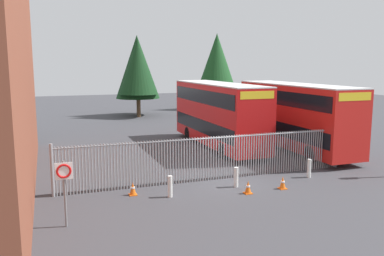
# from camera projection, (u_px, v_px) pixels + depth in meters

# --- Properties ---
(ground_plane) EXTENTS (100.00, 100.00, 0.00)m
(ground_plane) POSITION_uv_depth(u_px,v_px,m) (172.00, 148.00, 27.74)
(ground_plane) COLOR #3D3D42
(palisade_fence) EXTENTS (15.13, 0.14, 2.35)m
(palisade_fence) POSITION_uv_depth(u_px,v_px,m) (212.00, 157.00, 20.00)
(palisade_fence) COLOR gray
(palisade_fence) RESTS_ON ground
(double_decker_bus_near_gate) EXTENTS (2.54, 10.81, 4.42)m
(double_decker_bus_near_gate) POSITION_uv_depth(u_px,v_px,m) (295.00, 114.00, 26.71)
(double_decker_bus_near_gate) COLOR red
(double_decker_bus_near_gate) RESTS_ON ground
(double_decker_bus_behind_fence_left) EXTENTS (2.54, 10.81, 4.42)m
(double_decker_bus_behind_fence_left) POSITION_uv_depth(u_px,v_px,m) (218.00, 112.00, 27.77)
(double_decker_bus_behind_fence_left) COLOR red
(double_decker_bus_behind_fence_left) RESTS_ON ground
(bollard_near_left) EXTENTS (0.20, 0.20, 0.95)m
(bollard_near_left) POSITION_uv_depth(u_px,v_px,m) (170.00, 186.00, 17.52)
(bollard_near_left) COLOR silver
(bollard_near_left) RESTS_ON ground
(bollard_center_front) EXTENTS (0.20, 0.20, 0.95)m
(bollard_center_front) POSITION_uv_depth(u_px,v_px,m) (236.00, 177.00, 18.96)
(bollard_center_front) COLOR silver
(bollard_center_front) RESTS_ON ground
(bollard_near_right) EXTENTS (0.20, 0.20, 0.95)m
(bollard_near_right) POSITION_uv_depth(u_px,v_px,m) (309.00, 168.00, 20.57)
(bollard_near_right) COLOR silver
(bollard_near_right) RESTS_ON ground
(traffic_cone_by_gate) EXTENTS (0.34, 0.34, 0.59)m
(traffic_cone_by_gate) POSITION_uv_depth(u_px,v_px,m) (283.00, 183.00, 18.70)
(traffic_cone_by_gate) COLOR orange
(traffic_cone_by_gate) RESTS_ON ground
(traffic_cone_mid_forecourt) EXTENTS (0.34, 0.34, 0.59)m
(traffic_cone_mid_forecourt) POSITION_uv_depth(u_px,v_px,m) (248.00, 187.00, 18.02)
(traffic_cone_mid_forecourt) COLOR orange
(traffic_cone_mid_forecourt) RESTS_ON ground
(traffic_cone_near_kerb) EXTENTS (0.34, 0.34, 0.59)m
(traffic_cone_near_kerb) POSITION_uv_depth(u_px,v_px,m) (133.00, 189.00, 17.82)
(traffic_cone_near_kerb) COLOR orange
(traffic_cone_near_kerb) RESTS_ON ground
(speed_limit_sign_post) EXTENTS (0.60, 0.14, 2.40)m
(speed_limit_sign_post) POSITION_uv_depth(u_px,v_px,m) (64.00, 179.00, 14.10)
(speed_limit_sign_post) COLOR slate
(speed_limit_sign_post) RESTS_ON ground
(tree_tall_back) EXTENTS (4.50, 4.50, 9.41)m
(tree_tall_back) POSITION_uv_depth(u_px,v_px,m) (217.00, 60.00, 50.33)
(tree_tall_back) COLOR #4C3823
(tree_tall_back) RESTS_ON ground
(tree_short_side) EXTENTS (4.81, 4.81, 8.80)m
(tree_short_side) POSITION_uv_depth(u_px,v_px,m) (137.00, 67.00, 44.46)
(tree_short_side) COLOR #4C3823
(tree_short_side) RESTS_ON ground
(tree_mid_row) EXTENTS (4.14, 4.14, 8.40)m
(tree_mid_row) POSITION_uv_depth(u_px,v_px,m) (138.00, 66.00, 42.96)
(tree_mid_row) COLOR #4C3823
(tree_mid_row) RESTS_ON ground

